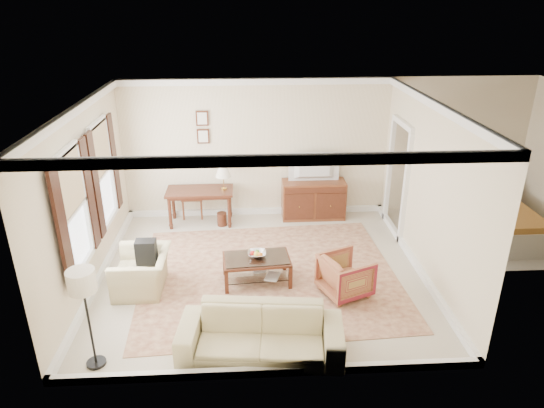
{
  "coord_description": "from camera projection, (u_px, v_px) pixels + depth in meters",
  "views": [
    {
      "loc": [
        -0.24,
        -7.18,
        4.38
      ],
      "look_at": [
        0.2,
        0.3,
        1.15
      ],
      "focal_mm": 32.0,
      "sensor_mm": 36.0,
      "label": 1
    }
  ],
  "objects": [
    {
      "name": "fruit_bowl",
      "position": [
        257.0,
        253.0,
        7.91
      ],
      "size": [
        0.42,
        0.42,
        0.1
      ],
      "primitive_type": "imported",
      "color": "silver",
      "rests_on": "coffee_table"
    },
    {
      "name": "coffee_table",
      "position": [
        257.0,
        263.0,
        7.93
      ],
      "size": [
        1.13,
        0.72,
        0.46
      ],
      "rotation": [
        0.0,
        0.0,
        0.08
      ],
      "color": "#492214",
      "rests_on": "room_shell"
    },
    {
      "name": "writing_desk",
      "position": [
        200.0,
        195.0,
        9.91
      ],
      "size": [
        1.35,
        0.68,
        0.74
      ],
      "color": "#492214",
      "rests_on": "room_shell"
    },
    {
      "name": "sideboard",
      "position": [
        313.0,
        199.0,
        10.27
      ],
      "size": [
        1.32,
        0.51,
        0.81
      ],
      "primitive_type": "cube",
      "color": "brown",
      "rests_on": "room_shell"
    },
    {
      "name": "window_rear",
      "position": [
        103.0,
        173.0,
        8.4
      ],
      "size": [
        0.12,
        1.56,
        1.8
      ],
      "primitive_type": null,
      "color": "#CCB284",
      "rests_on": "room_shell"
    },
    {
      "name": "book_a",
      "position": [
        253.0,
        269.0,
        8.1
      ],
      "size": [
        0.28,
        0.06,
        0.38
      ],
      "primitive_type": "imported",
      "rotation": [
        0.0,
        0.0,
        0.08
      ],
      "color": "brown",
      "rests_on": "coffee_table"
    },
    {
      "name": "annex_bedroom",
      "position": [
        488.0,
        220.0,
        9.5
      ],
      "size": [
        3.0,
        2.7,
        2.9
      ],
      "color": "beige",
      "rests_on": "ground"
    },
    {
      "name": "club_armchair",
      "position": [
        141.0,
        266.0,
        7.71
      ],
      "size": [
        0.65,
        0.98,
        0.85
      ],
      "primitive_type": "imported",
      "rotation": [
        0.0,
        0.0,
        -1.58
      ],
      "color": "tan",
      "rests_on": "room_shell"
    },
    {
      "name": "desk_chair",
      "position": [
        192.0,
        193.0,
        10.26
      ],
      "size": [
        0.55,
        0.55,
        1.05
      ],
      "primitive_type": null,
      "rotation": [
        0.0,
        0.0,
        -0.26
      ],
      "color": "brown",
      "rests_on": "room_shell"
    },
    {
      "name": "rug",
      "position": [
        269.0,
        275.0,
        8.24
      ],
      "size": [
        4.46,
        3.88,
        0.01
      ],
      "primitive_type": "cube",
      "rotation": [
        0.0,
        0.0,
        0.05
      ],
      "color": "brown",
      "rests_on": "room_shell"
    },
    {
      "name": "book_b",
      "position": [
        266.0,
        275.0,
        7.91
      ],
      "size": [
        0.27,
        0.12,
        0.38
      ],
      "primitive_type": "imported",
      "rotation": [
        0.0,
        0.0,
        -0.33
      ],
      "color": "brown",
      "rests_on": "coffee_table"
    },
    {
      "name": "floor_lamp",
      "position": [
        83.0,
        288.0,
        5.81
      ],
      "size": [
        0.34,
        0.34,
        1.4
      ],
      "color": "black",
      "rests_on": "room_shell"
    },
    {
      "name": "desk_lamp",
      "position": [
        223.0,
        178.0,
        9.8
      ],
      "size": [
        0.32,
        0.32,
        0.5
      ],
      "primitive_type": null,
      "color": "silver",
      "rests_on": "writing_desk"
    },
    {
      "name": "striped_armchair",
      "position": [
        346.0,
        274.0,
        7.61
      ],
      "size": [
        0.88,
        0.9,
        0.72
      ],
      "primitive_type": "imported",
      "rotation": [
        0.0,
        0.0,
        1.97
      ],
      "color": "maroon",
      "rests_on": "room_shell"
    },
    {
      "name": "doorway",
      "position": [
        397.0,
        180.0,
        9.43
      ],
      "size": [
        0.1,
        1.12,
        2.25
      ],
      "primitive_type": null,
      "color": "white",
      "rests_on": "room_shell"
    },
    {
      "name": "room_shell",
      "position": [
        260.0,
        132.0,
        7.36
      ],
      "size": [
        5.51,
        5.01,
        2.91
      ],
      "color": "beige",
      "rests_on": "ground"
    },
    {
      "name": "window_front",
      "position": [
        74.0,
        211.0,
        6.93
      ],
      "size": [
        0.12,
        1.56,
        1.8
      ],
      "primitive_type": null,
      "color": "#CCB284",
      "rests_on": "room_shell"
    },
    {
      "name": "backpack",
      "position": [
        146.0,
        249.0,
        7.72
      ],
      "size": [
        0.25,
        0.34,
        0.4
      ],
      "primitive_type": "cube",
      "rotation": [
        0.0,
        0.0,
        -1.66
      ],
      "color": "black",
      "rests_on": "club_armchair"
    },
    {
      "name": "framed_prints",
      "position": [
        203.0,
        127.0,
        9.77
      ],
      "size": [
        0.25,
        0.04,
        0.68
      ],
      "primitive_type": null,
      "color": "#492214",
      "rests_on": "room_shell"
    },
    {
      "name": "tv",
      "position": [
        315.0,
        159.0,
        9.89
      ],
      "size": [
        1.0,
        0.58,
        0.13
      ],
      "primitive_type": "imported",
      "rotation": [
        0.0,
        0.0,
        3.14
      ],
      "color": "black",
      "rests_on": "sideboard"
    },
    {
      "name": "sofa",
      "position": [
        261.0,
        327.0,
        6.3
      ],
      "size": [
        2.2,
        0.85,
        0.84
      ],
      "primitive_type": "imported",
      "rotation": [
        0.0,
        0.0,
        -0.11
      ],
      "color": "tan",
      "rests_on": "room_shell"
    }
  ]
}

